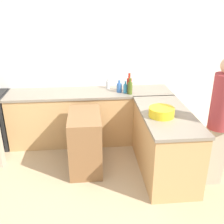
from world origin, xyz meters
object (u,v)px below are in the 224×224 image
water_bottle_blue (119,87)px  olive_oil_bottle (130,88)px  hot_sauce_bottle (129,84)px  dish_soap_bottle (125,88)px  mixing_bowl (161,112)px  vinegar_bottle_clear (108,84)px  island_table (85,141)px  person_at_peninsula (220,119)px

water_bottle_blue → olive_oil_bottle: size_ratio=0.77×
hot_sauce_bottle → dish_soap_bottle: bearing=-140.5°
hot_sauce_bottle → dish_soap_bottle: (-0.07, -0.06, -0.05)m
mixing_bowl → vinegar_bottle_clear: (-0.61, 1.29, 0.01)m
island_table → person_at_peninsula: size_ratio=0.49×
mixing_bowl → olive_oil_bottle: bearing=106.1°
water_bottle_blue → person_at_peninsula: person_at_peninsula is taller
dish_soap_bottle → person_at_peninsula: bearing=-50.7°
island_table → person_at_peninsula: (1.71, -0.54, 0.53)m
mixing_bowl → vinegar_bottle_clear: 1.42m
dish_soap_bottle → water_bottle_blue: (-0.09, 0.06, 0.00)m
island_table → dish_soap_bottle: 1.14m
mixing_bowl → hot_sauce_bottle: size_ratio=1.06×
mixing_bowl → water_bottle_blue: (-0.43, 1.06, 0.02)m
mixing_bowl → dish_soap_bottle: bearing=108.7°
dish_soap_bottle → person_at_peninsula: person_at_peninsula is taller
mixing_bowl → water_bottle_blue: size_ratio=1.65×
mixing_bowl → hot_sauce_bottle: (-0.27, 1.07, 0.07)m
island_table → olive_oil_bottle: 1.16m
island_table → hot_sauce_bottle: size_ratio=2.68×
vinegar_bottle_clear → person_at_peninsula: person_at_peninsula is taller
island_table → mixing_bowl: 1.20m
mixing_bowl → vinegar_bottle_clear: bearing=115.2°
island_table → mixing_bowl: size_ratio=2.52×
mixing_bowl → person_at_peninsula: person_at_peninsula is taller
mixing_bowl → olive_oil_bottle: olive_oil_bottle is taller
hot_sauce_bottle → olive_oil_bottle: (-0.00, -0.12, -0.02)m
vinegar_bottle_clear → olive_oil_bottle: size_ratio=0.68×
olive_oil_bottle → dish_soap_bottle: bearing=138.0°
island_table → hot_sauce_bottle: (0.75, 0.77, 0.61)m
vinegar_bottle_clear → water_bottle_blue: (0.17, -0.23, 0.01)m
vinegar_bottle_clear → hot_sauce_bottle: 0.41m
mixing_bowl → person_at_peninsula: bearing=-19.6°
olive_oil_bottle → person_at_peninsula: (0.96, -1.19, -0.06)m
vinegar_bottle_clear → water_bottle_blue: size_ratio=0.89×
hot_sauce_bottle → water_bottle_blue: bearing=-178.6°
hot_sauce_bottle → person_at_peninsula: person_at_peninsula is taller
island_table → hot_sauce_bottle: 1.24m
dish_soap_bottle → olive_oil_bottle: 0.10m
water_bottle_blue → olive_oil_bottle: bearing=-35.7°
water_bottle_blue → olive_oil_bottle: olive_oil_bottle is taller
person_at_peninsula → dish_soap_bottle: bearing=129.3°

